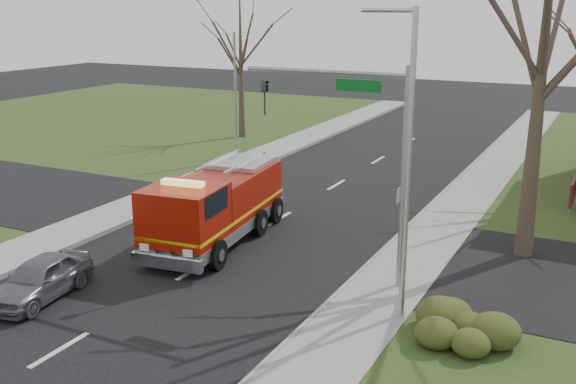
% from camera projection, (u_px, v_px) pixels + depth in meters
% --- Properties ---
extents(ground, '(120.00, 120.00, 0.00)m').
position_uv_depth(ground, '(195.00, 270.00, 22.19)').
color(ground, black).
rests_on(ground, ground).
extents(sidewalk_right, '(2.40, 80.00, 0.15)m').
position_uv_depth(sidewalk_right, '(373.00, 304.00, 19.47)').
color(sidewalk_right, gray).
rests_on(sidewalk_right, ground).
extents(sidewalk_left, '(2.40, 80.00, 0.15)m').
position_uv_depth(sidewalk_left, '(55.00, 239.00, 24.86)').
color(sidewalk_left, gray).
rests_on(sidewalk_left, ground).
extents(health_center_sign, '(0.12, 2.00, 1.40)m').
position_uv_depth(health_center_sign, '(573.00, 191.00, 28.13)').
color(health_center_sign, '#531318').
rests_on(health_center_sign, ground).
extents(hedge_corner, '(2.80, 2.00, 0.90)m').
position_uv_depth(hedge_corner, '(463.00, 322.00, 17.26)').
color(hedge_corner, '#313D16').
rests_on(hedge_corner, lawn_right).
extents(bare_tree_near, '(6.00, 6.00, 12.00)m').
position_uv_depth(bare_tree_near, '(545.00, 38.00, 21.21)').
color(bare_tree_near, '#3C3124').
rests_on(bare_tree_near, ground).
extents(bare_tree_left, '(4.50, 4.50, 9.00)m').
position_uv_depth(bare_tree_left, '(241.00, 51.00, 42.21)').
color(bare_tree_left, '#3C3124').
rests_on(bare_tree_left, ground).
extents(traffic_signal_mast, '(5.29, 0.18, 6.80)m').
position_uv_depth(traffic_signal_mast, '(364.00, 135.00, 19.94)').
color(traffic_signal_mast, gray).
rests_on(traffic_signal_mast, ground).
extents(streetlight_pole, '(1.48, 0.16, 8.40)m').
position_uv_depth(streetlight_pole, '(406.00, 160.00, 17.42)').
color(streetlight_pole, '#B7BABF').
rests_on(streetlight_pole, ground).
extents(utility_pole_far, '(0.14, 0.14, 7.00)m').
position_uv_depth(utility_pole_far, '(235.00, 99.00, 36.22)').
color(utility_pole_far, gray).
rests_on(utility_pole_far, ground).
extents(fire_engine, '(3.42, 7.43, 2.90)m').
position_uv_depth(fire_engine, '(215.00, 208.00, 24.39)').
color(fire_engine, maroon).
rests_on(fire_engine, ground).
extents(parked_car_maroon, '(1.91, 3.83, 1.25)m').
position_uv_depth(parked_car_maroon, '(40.00, 278.00, 19.89)').
color(parked_car_maroon, '#5C5E64').
rests_on(parked_car_maroon, ground).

